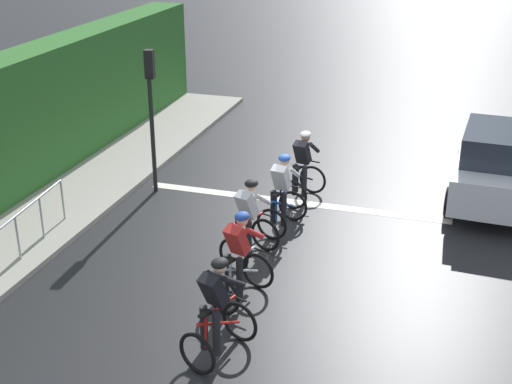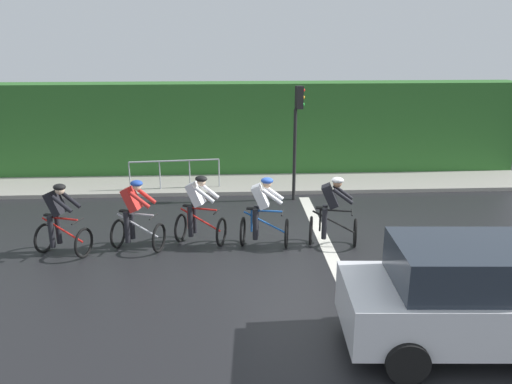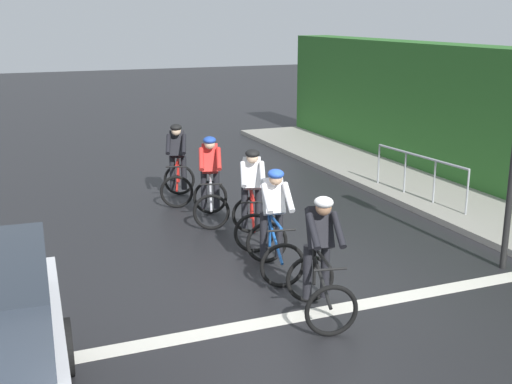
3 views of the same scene
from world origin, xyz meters
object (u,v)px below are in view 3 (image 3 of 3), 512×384
Objects in this scene: cyclist_trailing at (320,260)px; pedestrian_railing_kerbside at (420,168)px; cyclist_mid at (252,198)px; cyclist_second at (210,181)px; cyclist_fourth at (274,224)px; cyclist_lead at (177,164)px.

pedestrian_railing_kerbside is at bearing 42.29° from cyclist_trailing.
cyclist_mid and cyclist_trailing have the same top height.
cyclist_fourth is at bearing -89.06° from cyclist_second.
cyclist_lead reaches higher than pedestrian_railing_kerbside.
cyclist_fourth is at bearing 88.15° from cyclist_trailing.
cyclist_mid is (0.29, -1.41, 0.00)m from cyclist_second.
cyclist_lead is at bearing 91.75° from cyclist_trailing.
cyclist_fourth is 5.02m from pedestrian_railing_kerbside.
cyclist_mid is 4.25m from pedestrian_railing_kerbside.
cyclist_second is (0.19, -1.62, 0.00)m from cyclist_lead.
cyclist_lead is at bearing 96.71° from cyclist_second.
cyclist_mid is 1.00× the size of cyclist_trailing.
cyclist_trailing is (-0.29, -3.08, 0.00)m from cyclist_mid.
cyclist_second is 1.00× the size of cyclist_trailing.
cyclist_second is at bearing 101.60° from cyclist_mid.
cyclist_fourth is at bearing -86.99° from cyclist_lead.
cyclist_mid is 0.60× the size of pedestrian_railing_kerbside.
cyclist_mid is at bearing 84.56° from cyclist_trailing.
cyclist_second reaches higher than pedestrian_railing_kerbside.
cyclist_fourth is at bearing -150.89° from pedestrian_railing_kerbside.
cyclist_lead is 1.00× the size of cyclist_second.
pedestrian_railing_kerbside is (4.43, 4.03, -0.04)m from cyclist_trailing.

